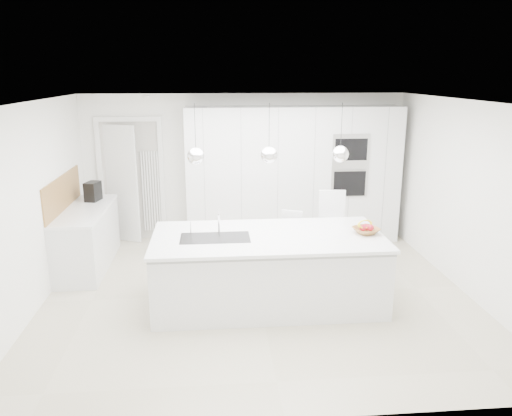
{
  "coord_description": "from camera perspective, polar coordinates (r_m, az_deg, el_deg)",
  "views": [
    {
      "loc": [
        -0.56,
        -6.05,
        2.83
      ],
      "look_at": [
        0.0,
        0.3,
        1.1
      ],
      "focal_mm": 35.0,
      "sensor_mm": 36.0,
      "label": 1
    }
  ],
  "objects": [
    {
      "name": "hallway_door",
      "position": [
        8.82,
        -15.66,
        2.67
      ],
      "size": [
        0.76,
        0.38,
        2.0
      ],
      "primitive_type": "cube",
      "rotation": [
        0.0,
        0.0,
        -0.44
      ],
      "color": "white",
      "rests_on": "floor"
    },
    {
      "name": "apple_a",
      "position": [
        6.36,
        12.95,
        -2.21
      ],
      "size": [
        0.08,
        0.08,
        0.08
      ],
      "primitive_type": "sphere",
      "color": "red",
      "rests_on": "fruit_bowl"
    },
    {
      "name": "island_worktop",
      "position": [
        6.15,
        1.38,
        -3.29
      ],
      "size": [
        2.84,
        1.4,
        0.04
      ],
      "primitive_type": "cube",
      "color": "white",
      "rests_on": "island_base"
    },
    {
      "name": "left_worktop",
      "position": [
        7.74,
        -18.99,
        -0.25
      ],
      "size": [
        0.62,
        1.82,
        0.04
      ],
      "primitive_type": "cube",
      "color": "white",
      "rests_on": "left_base_cabinets"
    },
    {
      "name": "oak_backsplash",
      "position": [
        7.75,
        -21.23,
        1.63
      ],
      "size": [
        0.02,
        1.8,
        0.5
      ],
      "primitive_type": "cube",
      "color": "#A17034",
      "rests_on": "wall_left"
    },
    {
      "name": "fruit_bowl",
      "position": [
        6.34,
        12.46,
        -2.54
      ],
      "size": [
        0.4,
        0.4,
        0.08
      ],
      "primitive_type": "imported",
      "rotation": [
        0.0,
        0.0,
        0.32
      ],
      "color": "#A17034",
      "rests_on": "island_worktop"
    },
    {
      "name": "island_tap",
      "position": [
        6.21,
        -4.28,
        -1.51
      ],
      "size": [
        0.02,
        0.02,
        0.3
      ],
      "primitive_type": "cylinder",
      "color": "white",
      "rests_on": "island_worktop"
    },
    {
      "name": "doorway_frame",
      "position": [
        8.82,
        -14.01,
        2.92
      ],
      "size": [
        1.11,
        0.08,
        2.13
      ],
      "primitive_type": null,
      "color": "white",
      "rests_on": "floor"
    },
    {
      "name": "espresso_machine",
      "position": [
        8.17,
        -18.15,
        1.83
      ],
      "size": [
        0.24,
        0.31,
        0.3
      ],
      "primitive_type": "cube",
      "rotation": [
        0.0,
        0.0,
        -0.24
      ],
      "color": "black",
      "rests_on": "left_worktop"
    },
    {
      "name": "floor",
      "position": [
        6.7,
        0.23,
        -9.79
      ],
      "size": [
        5.5,
        5.5,
        0.0
      ],
      "primitive_type": "plane",
      "color": "beige",
      "rests_on": "ground"
    },
    {
      "name": "pendant_mid",
      "position": [
        5.86,
        1.5,
        6.05
      ],
      "size": [
        0.2,
        0.2,
        0.2
      ],
      "primitive_type": "sphere",
      "color": "white",
      "rests_on": "ceiling"
    },
    {
      "name": "banana_bunch",
      "position": [
        6.32,
        12.34,
        -1.82
      ],
      "size": [
        0.24,
        0.17,
        0.22
      ],
      "primitive_type": "torus",
      "rotation": [
        1.22,
        0.0,
        0.35
      ],
      "color": "yellow",
      "rests_on": "fruit_bowl"
    },
    {
      "name": "apple_extra_3",
      "position": [
        6.39,
        12.42,
        -2.1
      ],
      "size": [
        0.08,
        0.08,
        0.08
      ],
      "primitive_type": "sphere",
      "color": "red",
      "rests_on": "fruit_bowl"
    },
    {
      "name": "wall_back",
      "position": [
        8.71,
        -1.27,
        4.73
      ],
      "size": [
        5.5,
        0.0,
        5.5
      ],
      "primitive_type": "plane",
      "rotation": [
        1.57,
        0.0,
        0.0
      ],
      "color": "white",
      "rests_on": "ground"
    },
    {
      "name": "island_base",
      "position": [
        6.26,
        1.4,
        -7.35
      ],
      "size": [
        2.8,
        1.2,
        0.86
      ],
      "primitive_type": "cube",
      "color": "white",
      "rests_on": "floor"
    },
    {
      "name": "pendant_left",
      "position": [
        5.83,
        -6.88,
        5.89
      ],
      "size": [
        0.2,
        0.2,
        0.2
      ],
      "primitive_type": "sphere",
      "color": "white",
      "rests_on": "ceiling"
    },
    {
      "name": "left_base_cabinets",
      "position": [
        7.87,
        -18.71,
        -3.41
      ],
      "size": [
        0.6,
        1.8,
        0.86
      ],
      "primitive_type": "cube",
      "color": "white",
      "rests_on": "floor"
    },
    {
      "name": "island_sink",
      "position": [
        6.09,
        -4.68,
        -4.14
      ],
      "size": [
        0.84,
        0.44,
        0.18
      ],
      "primitive_type": null,
      "color": "#3F3F42",
      "rests_on": "island_worktop"
    },
    {
      "name": "bar_stool_right",
      "position": [
        7.23,
        8.82,
        -2.98
      ],
      "size": [
        0.45,
        0.59,
        1.2
      ],
      "primitive_type": null,
      "rotation": [
        0.0,
        0.0,
        -0.1
      ],
      "color": "white",
      "rests_on": "floor"
    },
    {
      "name": "radiator",
      "position": [
        8.8,
        -11.89,
        1.86
      ],
      "size": [
        0.32,
        0.04,
        1.4
      ],
      "primitive_type": null,
      "color": "white",
      "rests_on": "floor"
    },
    {
      "name": "bar_stool_left",
      "position": [
        7.03,
        4.25,
        -4.4
      ],
      "size": [
        0.46,
        0.53,
        0.96
      ],
      "primitive_type": null,
      "rotation": [
        0.0,
        0.0,
        -0.39
      ],
      "color": "white",
      "rests_on": "floor"
    },
    {
      "name": "oven_stack",
      "position": [
        8.39,
        10.72,
        4.76
      ],
      "size": [
        0.62,
        0.04,
        1.05
      ],
      "primitive_type": null,
      "color": "#A5A5A8",
      "rests_on": "tall_cabinets"
    },
    {
      "name": "pendant_right",
      "position": [
        6.02,
        9.61,
        6.08
      ],
      "size": [
        0.2,
        0.2,
        0.2
      ],
      "primitive_type": "sphere",
      "color": "white",
      "rests_on": "ceiling"
    },
    {
      "name": "tall_cabinets",
      "position": [
        8.53,
        4.25,
        3.78
      ],
      "size": [
        3.6,
        0.6,
        2.3
      ],
      "primitive_type": "cube",
      "color": "white",
      "rests_on": "floor"
    },
    {
      "name": "apple_c",
      "position": [
        6.36,
        12.61,
        -2.17
      ],
      "size": [
        0.08,
        0.08,
        0.08
      ],
      "primitive_type": "sphere",
      "color": "red",
      "rests_on": "fruit_bowl"
    },
    {
      "name": "apple_b",
      "position": [
        6.32,
        12.1,
        -2.27
      ],
      "size": [
        0.08,
        0.08,
        0.08
      ],
      "primitive_type": "sphere",
      "color": "red",
      "rests_on": "fruit_bowl"
    },
    {
      "name": "ceiling",
      "position": [
        6.08,
        0.25,
        12.08
      ],
      "size": [
        5.5,
        5.5,
        0.0
      ],
      "primitive_type": "plane",
      "rotation": [
        3.14,
        0.0,
        0.0
      ],
      "color": "white",
      "rests_on": "wall_back"
    },
    {
      "name": "wall_left",
      "position": [
        6.63,
        -24.17,
        0.03
      ],
      "size": [
        0.0,
        5.0,
        5.0
      ],
      "primitive_type": "plane",
      "rotation": [
        1.57,
        0.0,
        1.57
      ],
      "color": "white",
      "rests_on": "ground"
    }
  ]
}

